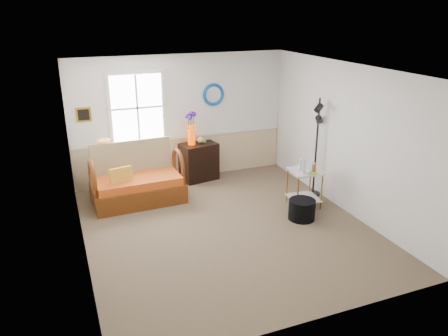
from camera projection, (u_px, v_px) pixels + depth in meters
name	position (u px, v px, depth m)	size (l,w,h in m)	color
floor	(226.00, 228.00, 7.28)	(4.50, 5.00, 0.01)	#7C6C52
ceiling	(227.00, 70.00, 6.38)	(4.50, 5.00, 0.01)	white
walls	(227.00, 154.00, 6.83)	(4.51, 5.01, 2.60)	silver
wainscot	(183.00, 158.00, 9.29)	(4.46, 0.02, 0.90)	#CBB186
chair_rail	(182.00, 136.00, 9.12)	(4.46, 0.04, 0.06)	white
window	(137.00, 108.00, 8.57)	(1.14, 0.06, 1.44)	white
picture	(83.00, 115.00, 8.24)	(0.28, 0.03, 0.28)	gold
mirror	(213.00, 94.00, 9.08)	(0.47, 0.47, 0.07)	#0672A9
loveseat	(137.00, 174.00, 8.10)	(1.66, 0.94, 1.09)	brown
throw_pillow	(122.00, 179.00, 7.85)	(0.41, 0.10, 0.41)	orange
lamp_stand	(107.00, 179.00, 8.45)	(0.38, 0.38, 0.67)	black
table_lamp	(105.00, 151.00, 8.26)	(0.25, 0.25, 0.45)	#BA7D31
potted_plant	(113.00, 154.00, 8.34)	(0.35, 0.38, 0.30)	#4F8532
cabinet	(199.00, 162.00, 9.21)	(0.74, 0.47, 0.79)	black
flower_vase	(191.00, 129.00, 8.91)	(0.20, 0.20, 0.67)	#E14600
side_table	(304.00, 188.00, 7.97)	(0.55, 0.55, 0.70)	#B3772D
tabletop_items	(308.00, 166.00, 7.78)	(0.37, 0.37, 0.22)	silver
floor_lamp	(316.00, 148.00, 8.25)	(0.28, 0.28, 1.91)	black
ottoman	(302.00, 209.00, 7.53)	(0.46, 0.46, 0.35)	black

